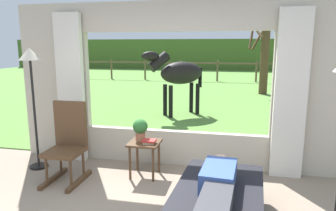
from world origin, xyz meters
TOP-DOWN VIEW (x-y plane):
  - back_wall_with_window at (0.00, 2.26)m, footprint 5.20×0.12m
  - curtain_panel_left at (-1.69, 2.12)m, footprint 0.44×0.10m
  - curtain_panel_right at (1.69, 2.12)m, footprint 0.44×0.10m
  - outdoor_pasture_lawn at (0.00, 13.16)m, footprint 36.00×21.68m
  - distant_hill_ridge at (0.00, 23.00)m, footprint 36.00×2.00m
  - recliner_sofa at (0.79, 0.54)m, footprint 1.02×1.76m
  - reclining_person at (0.79, 0.49)m, footprint 0.38×1.44m
  - rocking_chair at (-1.35, 1.36)m, footprint 0.48×0.68m
  - side_table at (-0.33, 1.70)m, footprint 0.44×0.44m
  - potted_plant at (-0.41, 1.76)m, footprint 0.22×0.22m
  - book_stack at (-0.24, 1.63)m, footprint 0.19×0.15m
  - floor_lamp_left at (-2.06, 1.65)m, footprint 0.32×0.32m
  - horse at (-0.55, 5.73)m, footprint 1.60×1.44m
  - pasture_tree at (1.97, 10.15)m, footprint 0.88×1.36m
  - pasture_fence_line at (0.00, 14.24)m, footprint 16.10×0.10m

SIDE VIEW (x-z plane):
  - outdoor_pasture_lawn at x=0.00m, z-range 0.00..0.02m
  - recliner_sofa at x=0.79m, z-range 0.01..0.43m
  - side_table at x=-0.33m, z-range 0.17..0.69m
  - reclining_person at x=0.79m, z-range 0.41..0.63m
  - rocking_chair at x=-1.35m, z-range -0.01..1.11m
  - book_stack at x=-0.24m, z-range 0.52..0.58m
  - potted_plant at x=-0.41m, z-range 0.54..0.86m
  - pasture_fence_line at x=0.00m, z-range 0.19..1.29m
  - horse at x=-0.55m, z-range 0.29..2.02m
  - curtain_panel_left at x=-1.69m, z-range 0.00..2.40m
  - curtain_panel_right at x=1.69m, z-range 0.00..2.40m
  - distant_hill_ridge at x=0.00m, z-range 0.00..2.40m
  - back_wall_with_window at x=0.00m, z-range -0.03..2.52m
  - pasture_tree at x=1.97m, z-range -0.04..2.90m
  - floor_lamp_left at x=-2.06m, z-range 0.57..2.43m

